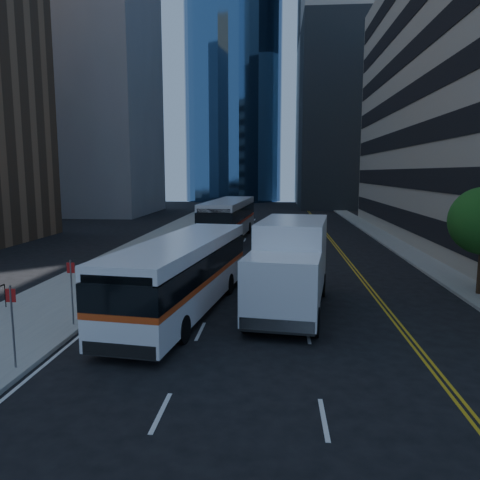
{
  "coord_description": "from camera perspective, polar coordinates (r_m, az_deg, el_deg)",
  "views": [
    {
      "loc": [
        -0.68,
        -14.66,
        5.9
      ],
      "look_at": [
        -2.38,
        6.69,
        2.8
      ],
      "focal_mm": 35.0,
      "sensor_mm": 36.0,
      "label": 1
    }
  ],
  "objects": [
    {
      "name": "ground",
      "position": [
        15.82,
        6.89,
        -13.72
      ],
      "size": [
        160.0,
        160.0,
        0.0
      ],
      "primitive_type": "plane",
      "color": "black",
      "rests_on": "ground"
    },
    {
      "name": "sidewalk_east",
      "position": [
        41.24,
        18.08,
        -0.3
      ],
      "size": [
        2.0,
        90.0,
        0.15
      ],
      "primitive_type": "cube",
      "color": "gray",
      "rests_on": "ground"
    },
    {
      "name": "glass_tower",
      "position": [
        105.75,
        -0.84,
        27.04
      ],
      "size": [
        20.0,
        20.0,
        80.0
      ],
      "primitive_type": "cylinder",
      "color": "#305581",
      "rests_on": "ground"
    },
    {
      "name": "midrise_west",
      "position": [
        72.97,
        -18.32,
        16.97
      ],
      "size": [
        18.0,
        18.0,
        35.0
      ],
      "primitive_type": "cube",
      "color": "gray",
      "rests_on": "ground"
    },
    {
      "name": "bus_rear",
      "position": [
        42.07,
        -1.38,
        2.75
      ],
      "size": [
        3.85,
        13.57,
        3.46
      ],
      "rotation": [
        0.0,
        0.0,
        -0.07
      ],
      "color": "silver",
      "rests_on": "ground"
    },
    {
      "name": "box_truck",
      "position": [
        20.06,
        6.15,
        -2.97
      ],
      "size": [
        3.8,
        8.3,
        3.83
      ],
      "rotation": [
        0.0,
        0.0,
        -0.14
      ],
      "color": "white",
      "rests_on": "ground"
    },
    {
      "name": "office_tower_north",
      "position": [
        91.87,
        17.56,
        23.07
      ],
      "size": [
        30.0,
        28.0,
        60.0
      ],
      "primitive_type": "cube",
      "color": "gray",
      "rests_on": "ground"
    },
    {
      "name": "bus_front",
      "position": [
        19.99,
        -6.92,
        -3.94
      ],
      "size": [
        4.22,
        12.35,
        3.12
      ],
      "rotation": [
        0.0,
        0.0,
        -0.13
      ],
      "color": "white",
      "rests_on": "ground"
    },
    {
      "name": "sidewalk_west",
      "position": [
        41.27,
        -9.26,
        0.01
      ],
      "size": [
        5.0,
        90.0,
        0.15
      ],
      "primitive_type": "cube",
      "color": "gray",
      "rests_on": "ground"
    }
  ]
}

